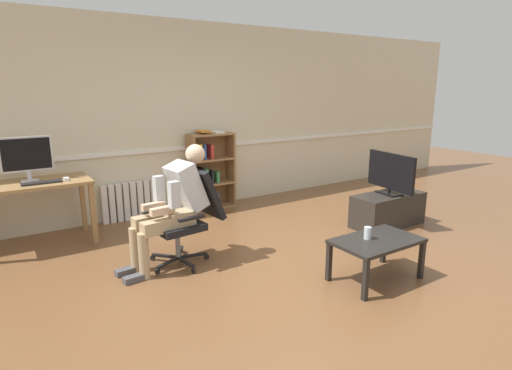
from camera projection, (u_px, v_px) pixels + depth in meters
The scene contains 14 objects.
ground_plane at pixel (290, 272), 4.12m from camera, with size 18.00×18.00×0.00m, color brown.
back_wall at pixel (179, 118), 5.96m from camera, with size 12.00×0.13×2.70m.
computer_desk at pixel (37, 191), 4.68m from camera, with size 1.12×0.66×0.76m.
imac_monitor at pixel (27, 156), 4.62m from camera, with size 0.54×0.14×0.50m.
keyboard at pixel (42, 183), 4.56m from camera, with size 0.41×0.12×0.02m, color black.
computer_mouse at pixel (66, 179), 4.71m from camera, with size 0.06×0.10×0.03m, color white.
bookshelf at pixel (208, 173), 6.17m from camera, with size 0.68×0.29×1.18m.
radiator at pixel (133, 201), 5.72m from camera, with size 0.84×0.08×0.52m.
office_chair at pixel (190, 213), 4.29m from camera, with size 0.80×0.62×0.97m.
person_seated at pixel (173, 204), 4.15m from camera, with size 0.98×0.41×1.23m.
tv_stand at pixel (388, 210), 5.46m from camera, with size 1.01×0.43×0.43m.
tv_screen at pixel (391, 173), 5.34m from camera, with size 0.24×0.80×0.54m.
coffee_table at pixel (377, 244), 3.89m from camera, with size 0.83×0.51×0.41m.
drinking_glass at pixel (368, 233), 3.86m from camera, with size 0.07×0.07×0.12m, color silver.
Camera 1 is at (-2.37, -3.00, 1.80)m, focal length 29.06 mm.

